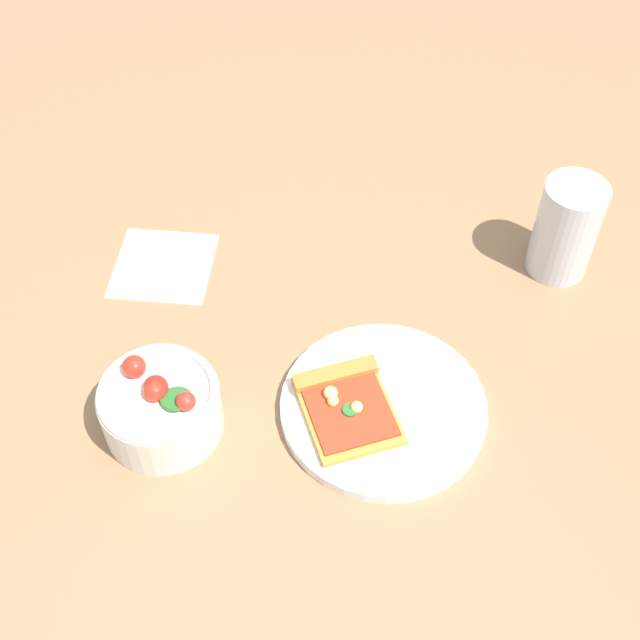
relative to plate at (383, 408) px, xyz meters
The scene contains 6 objects.
ground_plane 0.05m from the plate, 80.04° to the left, with size 2.40×2.40×0.00m, color #93704C.
plate is the anchor object (origin of this frame).
pizza_slice_main 0.04m from the plate, behind, with size 0.11×0.12×0.02m.
salad_bowl 0.24m from the plate, behind, with size 0.13×0.13×0.08m.
soda_glass 0.32m from the plate, 33.84° to the left, with size 0.08×0.08×0.13m.
paper_napkin 0.34m from the plate, 130.50° to the left, with size 0.12×0.12×0.00m, color white.
Camera 1 is at (-0.17, -0.54, 0.78)m, focal length 47.95 mm.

